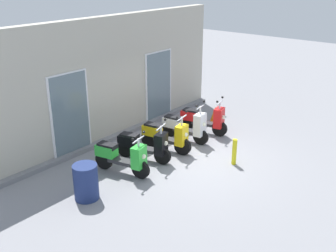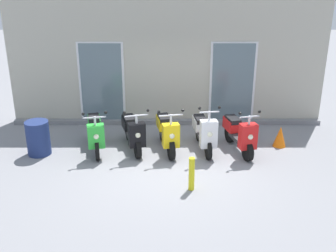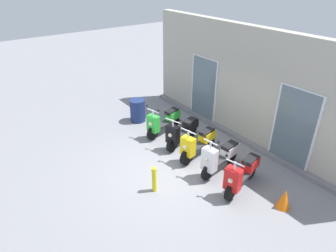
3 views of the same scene
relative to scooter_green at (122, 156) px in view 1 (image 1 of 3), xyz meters
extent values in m
plane|color=gray|center=(1.72, -0.88, -0.47)|extent=(40.00, 40.00, 0.00)
cube|color=#B2AD9E|center=(1.72, 1.99, 1.31)|extent=(8.59, 0.30, 3.56)
cube|color=slate|center=(1.72, 1.74, -0.41)|extent=(8.59, 0.20, 0.12)
cube|color=silver|center=(-0.07, 1.82, 0.68)|extent=(1.25, 0.04, 2.30)
cube|color=slate|center=(-0.07, 1.80, 0.68)|extent=(1.13, 0.02, 2.22)
cube|color=silver|center=(3.51, 1.82, 0.68)|extent=(1.25, 0.04, 2.30)
cube|color=slate|center=(3.51, 1.80, 0.68)|extent=(1.13, 0.02, 2.22)
cylinder|color=black|center=(0.11, -0.52, -0.24)|extent=(0.19, 0.48, 0.47)
cylinder|color=black|center=(-0.12, 0.54, -0.24)|extent=(0.19, 0.48, 0.47)
cube|color=#2D2D30|center=(0.00, 0.01, -0.14)|extent=(0.40, 0.71, 0.09)
cube|color=green|center=(0.10, -0.48, 0.10)|extent=(0.42, 0.31, 0.55)
sphere|color=#F2EFCC|center=(0.13, -0.61, 0.14)|extent=(0.12, 0.12, 0.12)
cube|color=green|center=(-0.10, 0.45, 0.06)|extent=(0.40, 0.57, 0.28)
cube|color=black|center=(-0.09, 0.41, 0.20)|extent=(0.35, 0.52, 0.11)
cylinder|color=silver|center=(0.10, -0.48, 0.46)|extent=(0.06, 0.06, 0.22)
cylinder|color=silver|center=(0.10, -0.48, 0.55)|extent=(0.50, 0.14, 0.04)
sphere|color=black|center=(0.35, -0.43, 0.65)|extent=(0.07, 0.07, 0.07)
sphere|color=black|center=(-0.14, -0.53, 0.65)|extent=(0.07, 0.07, 0.07)
cylinder|color=black|center=(1.04, -0.43, -0.25)|extent=(0.23, 0.46, 0.45)
cylinder|color=black|center=(0.73, 0.63, -0.25)|extent=(0.23, 0.46, 0.45)
cube|color=#2D2D30|center=(0.89, 0.10, -0.15)|extent=(0.44, 0.73, 0.09)
cube|color=black|center=(1.03, -0.39, 0.09)|extent=(0.43, 0.34, 0.56)
sphere|color=#F2EFCC|center=(1.06, -0.52, 0.13)|extent=(0.12, 0.12, 0.12)
cube|color=black|center=(0.76, 0.53, 0.02)|extent=(0.43, 0.58, 0.28)
cube|color=black|center=(0.77, 0.49, 0.16)|extent=(0.38, 0.53, 0.11)
cylinder|color=silver|center=(1.03, -0.39, 0.47)|extent=(0.06, 0.06, 0.23)
cylinder|color=silver|center=(1.03, -0.39, 0.56)|extent=(0.53, 0.18, 0.04)
sphere|color=black|center=(1.29, -0.32, 0.66)|extent=(0.07, 0.07, 0.07)
sphere|color=black|center=(0.77, -0.47, 0.66)|extent=(0.07, 0.07, 0.07)
cylinder|color=black|center=(1.82, -0.49, -0.23)|extent=(0.21, 0.49, 0.48)
cylinder|color=black|center=(1.61, 0.55, -0.23)|extent=(0.21, 0.49, 0.48)
cube|color=#2D2D30|center=(1.72, 0.03, -0.13)|extent=(0.38, 0.70, 0.09)
cube|color=yellow|center=(1.81, -0.45, 0.10)|extent=(0.42, 0.31, 0.55)
sphere|color=#F2EFCC|center=(1.83, -0.58, 0.14)|extent=(0.12, 0.12, 0.12)
cube|color=yellow|center=(1.63, 0.45, 0.06)|extent=(0.39, 0.57, 0.28)
cube|color=black|center=(1.64, 0.41, 0.20)|extent=(0.35, 0.52, 0.11)
cylinder|color=silver|center=(1.81, -0.45, 0.48)|extent=(0.06, 0.06, 0.26)
cylinder|color=silver|center=(1.81, -0.45, 0.59)|extent=(0.54, 0.14, 0.04)
sphere|color=black|center=(2.08, -0.40, 0.69)|extent=(0.07, 0.07, 0.07)
sphere|color=black|center=(1.54, -0.50, 0.69)|extent=(0.07, 0.07, 0.07)
cylinder|color=black|center=(2.67, -0.49, -0.24)|extent=(0.15, 0.47, 0.46)
cylinder|color=black|center=(2.53, 0.57, -0.24)|extent=(0.15, 0.47, 0.46)
cube|color=#2D2D30|center=(2.60, 0.04, -0.14)|extent=(0.35, 0.69, 0.09)
cube|color=white|center=(2.67, -0.45, 0.14)|extent=(0.41, 0.29, 0.64)
sphere|color=#F2EFCC|center=(2.69, -0.58, 0.18)|extent=(0.12, 0.12, 0.12)
cube|color=white|center=(2.54, 0.48, 0.03)|extent=(0.37, 0.56, 0.28)
cube|color=black|center=(2.55, 0.44, 0.17)|extent=(0.32, 0.51, 0.11)
cylinder|color=silver|center=(2.67, -0.45, 0.56)|extent=(0.06, 0.06, 0.25)
cylinder|color=silver|center=(2.67, -0.45, 0.67)|extent=(0.45, 0.10, 0.04)
sphere|color=black|center=(2.89, -0.42, 0.77)|extent=(0.07, 0.07, 0.07)
sphere|color=black|center=(2.45, -0.48, 0.77)|extent=(0.07, 0.07, 0.07)
cylinder|color=black|center=(3.57, -0.56, -0.25)|extent=(0.22, 0.47, 0.45)
cylinder|color=black|center=(3.31, 0.49, -0.25)|extent=(0.22, 0.47, 0.45)
cube|color=#2D2D30|center=(3.44, -0.04, -0.15)|extent=(0.41, 0.72, 0.09)
cube|color=red|center=(3.56, -0.52, 0.11)|extent=(0.43, 0.32, 0.59)
sphere|color=#F2EFCC|center=(3.59, -0.65, 0.15)|extent=(0.12, 0.12, 0.12)
cube|color=red|center=(3.33, 0.39, 0.04)|extent=(0.42, 0.58, 0.28)
cube|color=black|center=(3.34, 0.36, 0.18)|extent=(0.37, 0.53, 0.11)
cylinder|color=silver|center=(3.56, -0.52, 0.49)|extent=(0.06, 0.06, 0.22)
cylinder|color=silver|center=(3.56, -0.52, 0.58)|extent=(0.46, 0.15, 0.04)
sphere|color=black|center=(3.78, -0.47, 0.68)|extent=(0.07, 0.07, 0.07)
sphere|color=black|center=(3.33, -0.58, 0.68)|extent=(0.07, 0.07, 0.07)
cone|color=orange|center=(4.51, 0.23, -0.21)|extent=(0.32, 0.32, 0.52)
cylinder|color=yellow|center=(2.21, -1.87, -0.12)|extent=(0.12, 0.12, 0.70)
cylinder|color=navy|center=(-1.31, -0.21, -0.06)|extent=(0.55, 0.55, 0.82)
camera|label=1|loc=(-6.17, -6.55, 4.36)|focal=43.17mm
camera|label=2|loc=(1.74, -9.14, 3.79)|focal=44.22mm
camera|label=3|loc=(7.06, -5.03, 4.57)|focal=31.44mm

